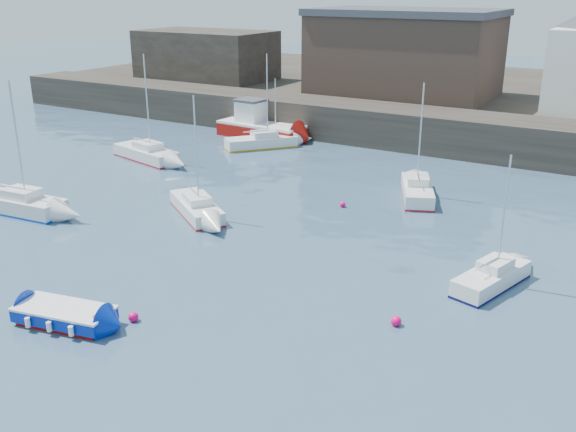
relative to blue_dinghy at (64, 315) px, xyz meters
The scene contains 16 objects.
water 3.35m from the blue_dinghy, ahead, with size 220.00×220.00×0.00m, color #2D4760.
quay_wall 34.71m from the blue_dinghy, 84.56° to the left, with size 90.00×5.00×3.00m, color #28231E.
land_strip 52.64m from the blue_dinghy, 86.42° to the left, with size 90.00×32.00×2.80m, color #28231E.
warehouse 43.07m from the blue_dinghy, 93.65° to the left, with size 16.40×10.40×7.60m.
bldg_west 48.57m from the blue_dinghy, 120.75° to the left, with size 14.00×8.00×5.00m.
blue_dinghy is the anchor object (origin of this frame).
fishing_boat 33.00m from the blue_dinghy, 109.75° to the left, with size 7.91×3.40×5.13m.
sailboat_a 14.65m from the blue_dinghy, 148.43° to the left, with size 6.04×2.45×7.65m.
sailboat_b 13.08m from the blue_dinghy, 105.35° to the left, with size 5.41×4.47×6.92m.
sailboat_c 17.92m from the blue_dinghy, 41.19° to the left, with size 2.60×4.69×5.89m.
sailboat_e 24.83m from the blue_dinghy, 125.12° to the left, with size 6.37×3.29×7.83m.
sailboat_f 22.94m from the blue_dinghy, 73.89° to the left, with size 3.74×5.62×7.00m.
sailboat_h 29.36m from the blue_dinghy, 107.75° to the left, with size 5.09×5.61×7.41m.
buoy_near 2.65m from the blue_dinghy, 35.77° to the left, with size 0.40×0.40×0.40m, color #FF065D.
buoy_mid 12.93m from the blue_dinghy, 30.20° to the left, with size 0.42×0.42×0.42m, color #FF065D.
buoy_far 18.38m from the blue_dinghy, 80.02° to the left, with size 0.35×0.35×0.35m, color #FF065D.
Camera 1 is at (15.48, -14.12, 12.57)m, focal length 40.00 mm.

